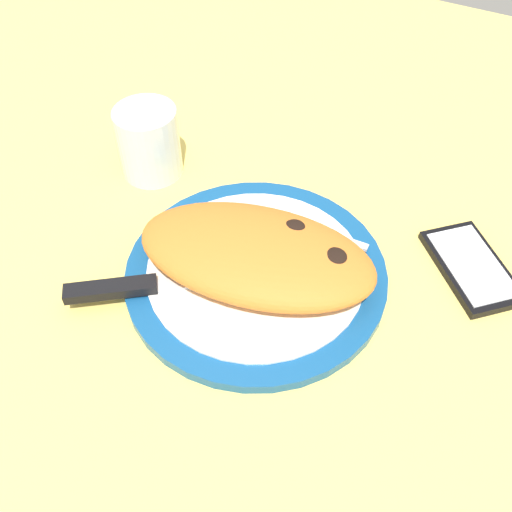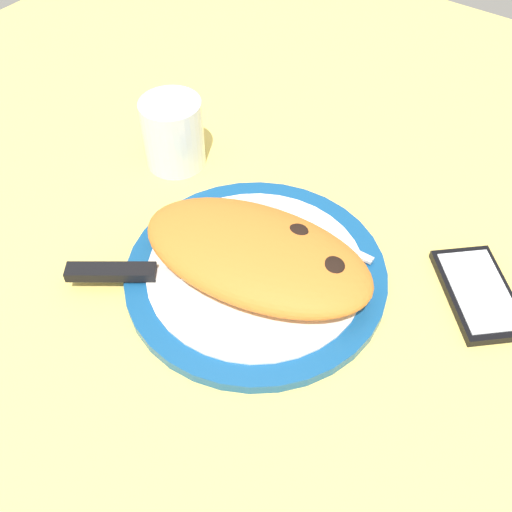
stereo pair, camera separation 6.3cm
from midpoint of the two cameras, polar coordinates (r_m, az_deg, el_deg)
ground_plane at (r=66.99cm, az=2.69°, el=-3.03°), size 150.00×150.00×3.00cm
plate at (r=65.23cm, az=2.76°, el=-1.80°), size 28.98×28.98×1.60cm
calzone at (r=63.08cm, az=3.12°, el=0.26°), size 28.10×18.30×4.60cm
fork at (r=69.19cm, az=6.26°, el=2.97°), size 17.29×2.34×0.40cm
knife at (r=64.12cm, az=-8.27°, el=-1.76°), size 20.28×15.50×1.20cm
smartphone at (r=69.26cm, az=23.23°, el=-3.46°), size 13.48×13.71×1.16cm
water_glass at (r=77.88cm, az=-5.65°, el=11.29°), size 7.84×7.84×9.21cm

